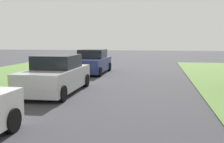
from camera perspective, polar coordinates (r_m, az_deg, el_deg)
name	(u,v)px	position (r m, az deg, el deg)	size (l,w,h in m)	color
parked_sedan_silver	(56,75)	(11.93, -11.44, -0.79)	(1.95, 4.41, 1.57)	#BCBCC1
parked_sedan_navy	(92,62)	(18.49, -4.09, 1.91)	(1.95, 4.41, 1.57)	navy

